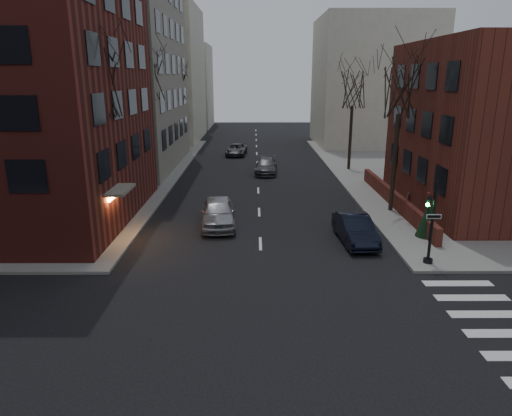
{
  "coord_description": "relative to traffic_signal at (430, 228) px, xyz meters",
  "views": [
    {
      "loc": [
        -0.35,
        -11.25,
        8.75
      ],
      "look_at": [
        -0.24,
        12.07,
        2.0
      ],
      "focal_mm": 32.0,
      "sensor_mm": 36.0,
      "label": 1
    }
  ],
  "objects": [
    {
      "name": "building_distant_lb",
      "position": [
        -20.94,
        63.01,
        5.09
      ],
      "size": [
        10.0,
        12.0,
        14.0
      ],
      "primitive_type": "cube",
      "color": "beige",
      "rests_on": "ground"
    },
    {
      "name": "car_lane_far",
      "position": [
        -10.29,
        31.92,
        -1.26
      ],
      "size": [
        2.54,
        4.82,
        1.29
      ],
      "primitive_type": "imported",
      "rotation": [
        0.0,
        0.0,
        -0.09
      ],
      "color": "#434449",
      "rests_on": "ground"
    },
    {
      "name": "traffic_signal",
      "position": [
        0.0,
        0.0,
        0.0
      ],
      "size": [
        0.76,
        0.44,
        4.0
      ],
      "color": "black",
      "rests_on": "sidewalk_far_right"
    },
    {
      "name": "tree_right_b",
      "position": [
        0.86,
        23.01,
        5.68
      ],
      "size": [
        3.74,
        3.74,
        9.18
      ],
      "color": "#2D231C",
      "rests_on": "sidewalk_far_right"
    },
    {
      "name": "tree_right_a",
      "position": [
        0.86,
        9.01,
        6.12
      ],
      "size": [
        3.96,
        3.96,
        9.72
      ],
      "color": "#2D231C",
      "rests_on": "sidewalk_far_right"
    },
    {
      "name": "car_lane_gray",
      "position": [
        -7.14,
        21.67,
        -1.2
      ],
      "size": [
        2.32,
        4.98,
        1.41
      ],
      "primitive_type": "imported",
      "rotation": [
        0.0,
        0.0,
        -0.07
      ],
      "color": "#414146",
      "rests_on": "ground"
    },
    {
      "name": "tree_left_c",
      "position": [
        -16.74,
        31.01,
        6.12
      ],
      "size": [
        3.96,
        3.96,
        9.72
      ],
      "color": "#2D231C",
      "rests_on": "sidewalk_far_left"
    },
    {
      "name": "building_distant_ra",
      "position": [
        7.06,
        41.01,
        6.09
      ],
      "size": [
        14.0,
        14.0,
        16.0
      ],
      "primitive_type": "cube",
      "color": "beige",
      "rests_on": "ground"
    },
    {
      "name": "building_distant_la",
      "position": [
        -22.94,
        46.01,
        7.09
      ],
      "size": [
        14.0,
        16.0,
        18.0
      ],
      "primitive_type": "cube",
      "color": "beige",
      "rests_on": "ground"
    },
    {
      "name": "tree_left_b",
      "position": [
        -16.74,
        17.01,
        7.0
      ],
      "size": [
        4.4,
        4.4,
        10.8
      ],
      "color": "#2D231C",
      "rests_on": "sidewalk_far_left"
    },
    {
      "name": "parked_sedan",
      "position": [
        -2.77,
        3.25,
        -1.16
      ],
      "size": [
        1.87,
        4.64,
        1.5
      ],
      "primitive_type": "imported",
      "rotation": [
        0.0,
        0.0,
        0.06
      ],
      "color": "black",
      "rests_on": "ground"
    },
    {
      "name": "building_left_tan",
      "position": [
        -24.94,
        25.01,
        12.09
      ],
      "size": [
        18.0,
        18.0,
        28.0
      ],
      "primitive_type": "cube",
      "color": "gray",
      "rests_on": "ground"
    },
    {
      "name": "low_wall_right",
      "position": [
        1.36,
        10.01,
        -1.26
      ],
      "size": [
        0.35,
        16.0,
        1.0
      ],
      "primitive_type": "cube",
      "color": "#5D241B",
      "rests_on": "sidewalk_far_right"
    },
    {
      "name": "streetlamp_far",
      "position": [
        -16.14,
        33.01,
        2.33
      ],
      "size": [
        0.36,
        0.36,
        6.28
      ],
      "color": "black",
      "rests_on": "sidewalk_far_left"
    },
    {
      "name": "ground",
      "position": [
        -7.94,
        -8.99,
        -1.91
      ],
      "size": [
        160.0,
        160.0,
        0.0
      ],
      "primitive_type": "plane",
      "color": "black",
      "rests_on": "ground"
    },
    {
      "name": "car_lane_silver",
      "position": [
        -10.46,
        6.12,
        -1.05
      ],
      "size": [
        2.4,
        5.16,
        1.71
      ],
      "primitive_type": "imported",
      "rotation": [
        0.0,
        0.0,
        0.08
      ],
      "color": "#A0A0A5",
      "rests_on": "ground"
    },
    {
      "name": "sandwich_board",
      "position": [
        2.56,
        10.44,
        -1.36
      ],
      "size": [
        0.53,
        0.6,
        0.8
      ],
      "primitive_type": "cube",
      "rotation": [
        0.0,
        0.0,
        -0.44
      ],
      "color": "silver",
      "rests_on": "sidewalk_far_right"
    },
    {
      "name": "streetlamp_near",
      "position": [
        -16.14,
        13.01,
        2.33
      ],
      "size": [
        0.36,
        0.36,
        6.28
      ],
      "color": "black",
      "rests_on": "sidewalk_far_left"
    },
    {
      "name": "evergreen_shrub",
      "position": [
        1.35,
        3.75,
        -0.74
      ],
      "size": [
        1.26,
        1.26,
        2.04
      ],
      "primitive_type": "cone",
      "rotation": [
        0.0,
        0.0,
        0.03
      ],
      "color": "black",
      "rests_on": "sidewalk_far_right"
    },
    {
      "name": "building_right_brick",
      "position": [
        8.56,
        10.01,
        3.59
      ],
      "size": [
        12.0,
        14.0,
        11.0
      ],
      "primitive_type": "cube",
      "color": "#5D241B",
      "rests_on": "ground"
    },
    {
      "name": "tree_left_a",
      "position": [
        -16.74,
        5.01,
        6.56
      ],
      "size": [
        4.18,
        4.18,
        10.26
      ],
      "color": "#2D231C",
      "rests_on": "sidewalk_far_left"
    }
  ]
}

